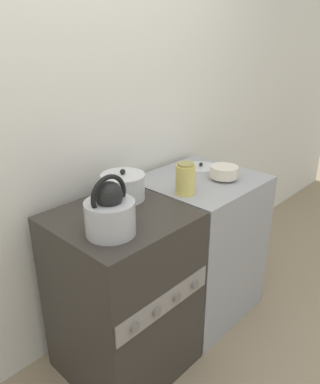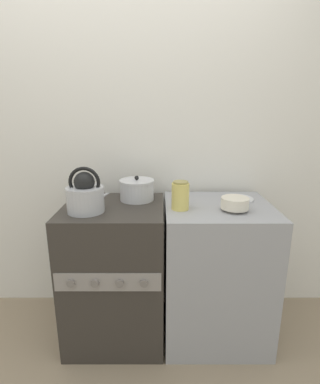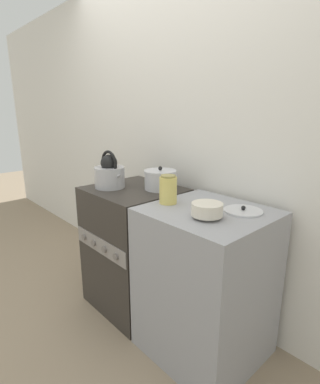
{
  "view_description": "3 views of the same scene",
  "coord_description": "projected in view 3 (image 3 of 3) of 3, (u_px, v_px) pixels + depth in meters",
  "views": [
    {
      "loc": [
        -1.01,
        -0.92,
        1.69
      ],
      "look_at": [
        0.23,
        0.25,
        0.96
      ],
      "focal_mm": 35.0,
      "sensor_mm": 36.0,
      "label": 1
    },
    {
      "loc": [
        0.29,
        -1.45,
        1.49
      ],
      "look_at": [
        0.3,
        0.32,
        0.99
      ],
      "focal_mm": 28.0,
      "sensor_mm": 36.0,
      "label": 2
    },
    {
      "loc": [
        1.63,
        -0.94,
        1.44
      ],
      "look_at": [
        0.29,
        0.28,
        0.94
      ],
      "focal_mm": 28.0,
      "sensor_mm": 36.0,
      "label": 3
    }
  ],
  "objects": [
    {
      "name": "counter",
      "position": [
        205.0,
        283.0,
        1.77
      ],
      "size": [
        0.66,
        0.62,
        0.91
      ],
      "color": "#99999E",
      "rests_on": "ground_plane"
    },
    {
      "name": "stove",
      "position": [
        135.0,
        247.0,
        2.22
      ],
      "size": [
        0.62,
        0.6,
        0.91
      ],
      "color": "#332D28",
      "rests_on": "ground_plane"
    },
    {
      "name": "storage_jar",
      "position": [
        168.0,
        190.0,
        1.75
      ],
      "size": [
        0.1,
        0.1,
        0.17
      ],
      "color": "#E0CC66",
      "rests_on": "counter"
    },
    {
      "name": "kettle",
      "position": [
        110.0,
        174.0,
        2.11
      ],
      "size": [
        0.26,
        0.21,
        0.26
      ],
      "color": "#B2B2B7",
      "rests_on": "stove"
    },
    {
      "name": "enamel_bowl",
      "position": [
        207.0,
        210.0,
        1.52
      ],
      "size": [
        0.16,
        0.16,
        0.08
      ],
      "color": "beige",
      "rests_on": "counter"
    },
    {
      "name": "wall_back",
      "position": [
        174.0,
        136.0,
        2.27
      ],
      "size": [
        7.0,
        0.06,
        2.5
      ],
      "color": "silver",
      "rests_on": "ground_plane"
    },
    {
      "name": "ground_plane",
      "position": [
        105.0,
        317.0,
        2.16
      ],
      "size": [
        12.0,
        12.0,
        0.0
      ],
      "primitive_type": "plane",
      "color": "gray"
    },
    {
      "name": "cooking_pot",
      "position": [
        160.0,
        180.0,
        2.07
      ],
      "size": [
        0.22,
        0.22,
        0.16
      ],
      "color": "silver",
      "rests_on": "stove"
    },
    {
      "name": "loose_pot_lid",
      "position": [
        243.0,
        211.0,
        1.62
      ],
      "size": [
        0.21,
        0.21,
        0.03
      ],
      "color": "silver",
      "rests_on": "counter"
    }
  ]
}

